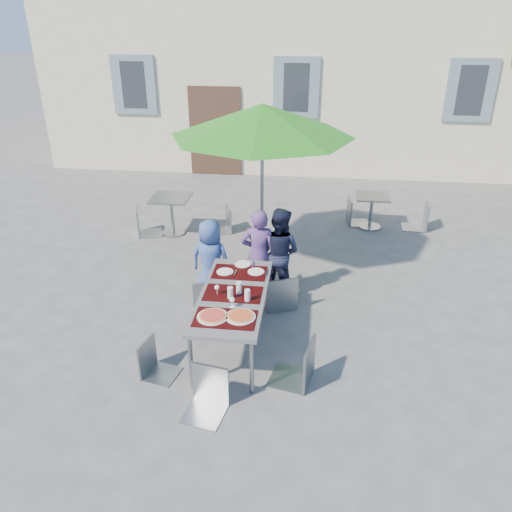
# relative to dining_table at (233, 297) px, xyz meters

# --- Properties ---
(ground) EXTENTS (90.00, 90.00, 0.00)m
(ground) POSITION_rel_dining_table_xyz_m (0.37, -0.21, -0.70)
(ground) COLOR #4D4D50
(ground) RESTS_ON ground
(dining_table) EXTENTS (0.80, 1.85, 0.76)m
(dining_table) POSITION_rel_dining_table_xyz_m (0.00, 0.00, 0.00)
(dining_table) COLOR #434448
(dining_table) RESTS_ON ground
(pizza_near_left) EXTENTS (0.35, 0.35, 0.03)m
(pizza_near_left) POSITION_rel_dining_table_xyz_m (-0.14, -0.55, 0.07)
(pizza_near_left) COLOR white
(pizza_near_left) RESTS_ON dining_table
(pizza_near_right) EXTENTS (0.34, 0.34, 0.03)m
(pizza_near_right) POSITION_rel_dining_table_xyz_m (0.17, -0.51, 0.07)
(pizza_near_right) COLOR white
(pizza_near_right) RESTS_ON dining_table
(glassware) EXTENTS (0.45, 0.39, 0.15)m
(glassware) POSITION_rel_dining_table_xyz_m (0.05, -0.10, 0.13)
(glassware) COLOR silver
(glassware) RESTS_ON dining_table
(place_settings) EXTENTS (0.67, 0.46, 0.01)m
(place_settings) POSITION_rel_dining_table_xyz_m (0.01, 0.63, 0.06)
(place_settings) COLOR white
(place_settings) RESTS_ON dining_table
(child_0) EXTENTS (0.67, 0.51, 1.24)m
(child_0) POSITION_rel_dining_table_xyz_m (-0.51, 1.12, -0.08)
(child_0) COLOR #365196
(child_0) RESTS_ON ground
(child_1) EXTENTS (0.54, 0.38, 1.40)m
(child_1) POSITION_rel_dining_table_xyz_m (0.17, 1.20, 0.00)
(child_1) COLOR #573975
(child_1) RESTS_ON ground
(child_2) EXTENTS (0.76, 0.62, 1.37)m
(child_2) POSITION_rel_dining_table_xyz_m (0.46, 1.36, -0.01)
(child_2) COLOR #181D36
(child_2) RESTS_ON ground
(chair_0) EXTENTS (0.56, 0.57, 1.00)m
(chair_0) POSITION_rel_dining_table_xyz_m (-0.48, 0.74, -0.11)
(chair_0) COLOR #90949B
(chair_0) RESTS_ON ground
(chair_1) EXTENTS (0.53, 0.53, 0.93)m
(chair_1) POSITION_rel_dining_table_xyz_m (-0.11, 1.05, -0.15)
(chair_1) COLOR gray
(chair_1) RESTS_ON ground
(chair_2) EXTENTS (0.57, 0.58, 1.00)m
(chair_2) POSITION_rel_dining_table_xyz_m (0.52, 0.93, -0.11)
(chair_2) COLOR gray
(chair_2) RESTS_ON ground
(chair_3) EXTENTS (0.45, 0.45, 0.84)m
(chair_3) POSITION_rel_dining_table_xyz_m (-0.84, -0.67, -0.21)
(chair_3) COLOR gray
(chair_3) RESTS_ON ground
(chair_4) EXTENTS (0.55, 0.54, 1.02)m
(chair_4) POSITION_rel_dining_table_xyz_m (0.86, -0.62, -0.09)
(chair_4) COLOR gray
(chair_4) RESTS_ON ground
(chair_5) EXTENTS (0.49, 0.49, 0.94)m
(chair_5) POSITION_rel_dining_table_xyz_m (-0.10, -1.17, -0.15)
(chair_5) COLOR #93989F
(chair_5) RESTS_ON ground
(patio_umbrella) EXTENTS (2.81, 2.81, 2.63)m
(patio_umbrella) POSITION_rel_dining_table_xyz_m (0.10, 2.33, 1.68)
(patio_umbrella) COLOR #989A9F
(patio_umbrella) RESTS_ON ground
(cafe_table_0) EXTENTS (0.70, 0.70, 0.75)m
(cafe_table_0) POSITION_rel_dining_table_xyz_m (-1.71, 3.35, -0.19)
(cafe_table_0) COLOR #989A9F
(cafe_table_0) RESTS_ON ground
(bg_chair_l_0) EXTENTS (0.56, 0.56, 0.98)m
(bg_chair_l_0) POSITION_rel_dining_table_xyz_m (-2.25, 3.25, -0.12)
(bg_chair_l_0) COLOR #91979D
(bg_chair_l_0) RESTS_ON ground
(bg_chair_r_0) EXTENTS (0.54, 0.53, 0.92)m
(bg_chair_r_0) POSITION_rel_dining_table_xyz_m (-0.77, 3.58, -0.16)
(bg_chair_r_0) COLOR #93979E
(bg_chair_r_0) RESTS_ON ground
(cafe_table_1) EXTENTS (0.62, 0.62, 0.67)m
(cafe_table_1) POSITION_rel_dining_table_xyz_m (2.05, 4.11, -0.27)
(cafe_table_1) COLOR #989A9F
(cafe_table_1) RESTS_ON ground
(bg_chair_l_1) EXTENTS (0.48, 0.48, 0.96)m
(bg_chair_l_1) POSITION_rel_dining_table_xyz_m (1.74, 4.29, -0.13)
(bg_chair_l_1) COLOR gray
(bg_chair_l_1) RESTS_ON ground
(bg_chair_r_1) EXTENTS (0.47, 0.47, 1.00)m
(bg_chair_r_1) POSITION_rel_dining_table_xyz_m (3.01, 4.18, -0.11)
(bg_chair_r_1) COLOR #94989F
(bg_chair_r_1) RESTS_ON ground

